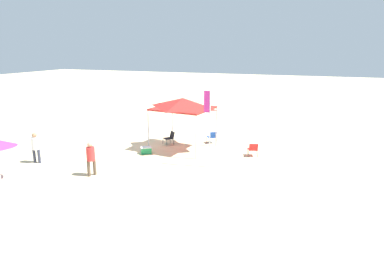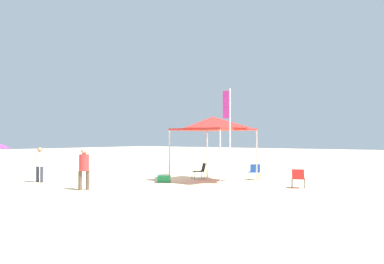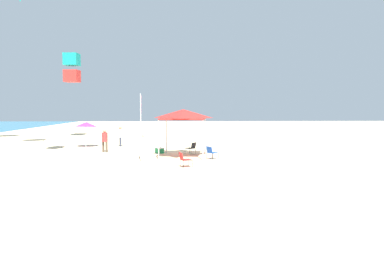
{
  "view_description": "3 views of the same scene",
  "coord_description": "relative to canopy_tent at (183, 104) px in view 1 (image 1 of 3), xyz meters",
  "views": [
    {
      "loc": [
        -9.03,
        18.22,
        6.08
      ],
      "look_at": [
        -2.92,
        1.98,
        1.68
      ],
      "focal_mm": 31.29,
      "sensor_mm": 36.0,
      "label": 1
    },
    {
      "loc": [
        -12.13,
        15.81,
        2.1
      ],
      "look_at": [
        -2.19,
        2.43,
        2.37
      ],
      "focal_mm": 36.81,
      "sensor_mm": 36.0,
      "label": 2
    },
    {
      "loc": [
        -25.18,
        0.29,
        3.25
      ],
      "look_at": [
        -1.55,
        -0.7,
        1.63
      ],
      "focal_mm": 33.24,
      "sensor_mm": 36.0,
      "label": 3
    }
  ],
  "objects": [
    {
      "name": "folding_chair_left_of_tent",
      "position": [
        1.18,
        -0.6,
        -2.33
      ],
      "size": [
        0.79,
        0.81,
        0.82
      ],
      "rotation": [
        0.0,
        0.0,
        2.46
      ],
      "color": "black",
      "rests_on": "ground"
    },
    {
      "name": "person_by_tent",
      "position": [
        2.5,
        5.71,
        -1.81
      ],
      "size": [
        0.4,
        0.42,
        1.7
      ],
      "rotation": [
        0.0,
        0.0,
        4.23
      ],
      "color": "brown",
      "rests_on": "ground"
    },
    {
      "name": "canopy_tent",
      "position": [
        0.0,
        0.0,
        0.0
      ],
      "size": [
        3.58,
        3.22,
        3.16
      ],
      "rotation": [
        0.0,
        0.0,
        -0.12
      ],
      "color": "#B7B7BC",
      "rests_on": "ground"
    },
    {
      "name": "ground",
      "position": [
        1.56,
        0.12,
        -2.85
      ],
      "size": [
        120.0,
        120.0,
        0.1
      ],
      "primitive_type": "cube",
      "color": "beige"
    },
    {
      "name": "banner_flag",
      "position": [
        -2.46,
        2.56,
        -0.35
      ],
      "size": [
        0.36,
        0.06,
        4.09
      ],
      "color": "silver",
      "rests_on": "ground"
    },
    {
      "name": "person_kite_handler",
      "position": [
        6.44,
        5.2,
        -1.82
      ],
      "size": [
        0.44,
        0.4,
        1.67
      ],
      "rotation": [
        0.0,
        0.0,
        3.27
      ],
      "color": "#33384C",
      "rests_on": "ground"
    },
    {
      "name": "folding_chair_facing_ocean",
      "position": [
        -1.34,
        -1.75,
        -2.33
      ],
      "size": [
        0.79,
        0.81,
        0.82
      ],
      "rotation": [
        0.0,
        0.0,
        0.66
      ],
      "color": "black",
      "rests_on": "ground"
    },
    {
      "name": "cooler_box",
      "position": [
        1.68,
        1.68,
        -2.6
      ],
      "size": [
        0.74,
        0.69,
        0.4
      ],
      "color": "#1E8C4C",
      "rests_on": "ground"
    },
    {
      "name": "folding_chair_near_cooler",
      "position": [
        -4.31,
        0.03,
        -2.33
      ],
      "size": [
        0.69,
        0.76,
        0.82
      ],
      "rotation": [
        0.0,
        0.0,
        0.33
      ],
      "color": "black",
      "rests_on": "ground"
    }
  ]
}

